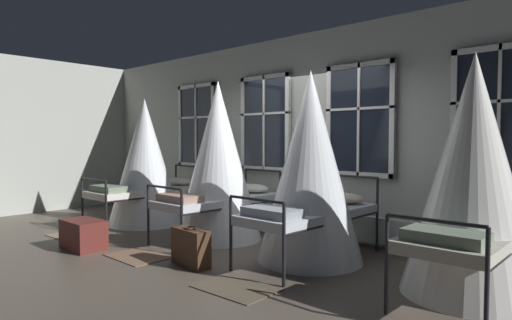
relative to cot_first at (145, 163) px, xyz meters
The scene contains 12 objects.
ground 2.90m from the cot_first, ahead, with size 19.66×19.66×0.00m, color brown.
back_wall_with_windows 3.01m from the cot_first, 25.13° to the left, with size 10.83×0.10×3.16m, color #B2B7AD.
window_bank 2.92m from the cot_first, 23.00° to the left, with size 6.37×0.10×2.51m.
cot_first is the anchor object (origin of this frame).
cot_second 1.82m from the cot_first, ahead, with size 1.31×2.00×2.37m.
cot_third 3.53m from the cot_first, ahead, with size 1.31×2.00×2.35m.
cot_fourth 5.38m from the cot_first, ahead, with size 1.31×1.99×2.33m.
rug_first 1.70m from the cot_first, 88.48° to the right, with size 0.80×0.56×0.01m, color #8E7A5B.
rug_second 2.48m from the cot_first, 36.12° to the right, with size 0.80×0.56×0.01m, color brown.
rug_third 3.96m from the cot_first, 20.23° to the right, with size 0.80×0.56×0.01m, color brown.
suitcase_dark 2.98m from the cot_first, 23.13° to the right, with size 0.58×0.27×0.47m.
travel_trunk 2.05m from the cot_first, 60.19° to the right, with size 0.64×0.40×0.40m, color #5B231E.
Camera 1 is at (3.92, -4.48, 1.50)m, focal length 30.46 mm.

